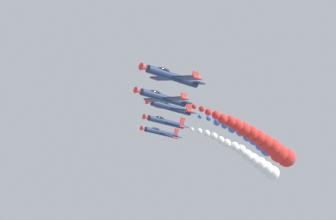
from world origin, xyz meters
name	(u,v)px	position (x,y,z in m)	size (l,w,h in m)	color
airplane_lead	(172,76)	(-17.63, 14.61, 123.25)	(9.31, 10.35, 3.27)	navy
airplane_left_inner	(163,98)	(-8.44, 8.44, 123.92)	(9.40, 10.35, 3.06)	navy
smoke_trail_left_inner	(265,143)	(-9.76, -14.85, 120.16)	(4.41, 23.85, 7.99)	red
airplane_right_inner	(171,108)	(-0.38, -0.29, 126.17)	(9.18, 10.35, 3.48)	navy
smoke_trail_right_inner	(253,140)	(0.38, -23.72, 124.24)	(3.30, 22.91, 4.90)	blue
airplane_left_outer	(165,122)	(8.36, -6.59, 126.69)	(9.03, 10.35, 3.82)	navy
smoke_trail_left_outer	(254,161)	(8.02, -33.04, 122.64)	(3.42, 27.31, 8.21)	white
airplane_right_outer	(161,132)	(18.23, -13.75, 127.88)	(8.89, 10.35, 4.18)	navy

